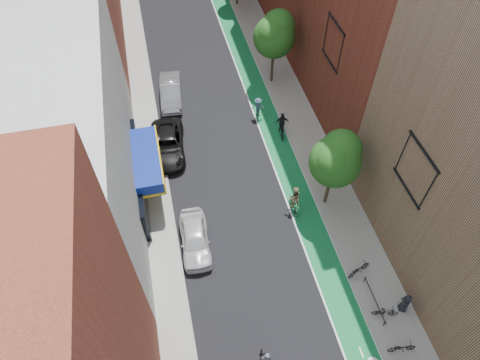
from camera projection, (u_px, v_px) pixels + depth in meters
bike_lane at (249, 71)px, 40.06m from camera, size 2.00×68.00×0.01m
sidewalk_left at (142, 86)px, 38.58m from camera, size 2.00×68.00×0.15m
sidewalk_right at (275, 67)px, 40.37m from camera, size 3.00×68.00×0.15m
building_left_white at (58, 143)px, 25.91m from camera, size 8.00×20.00×12.00m
tree_near at (336, 159)px, 26.90m from camera, size 3.40×3.36×6.42m
tree_mid at (275, 34)px, 35.29m from camera, size 3.55×3.53×6.74m
parked_car_white at (195, 239)px, 27.71m from camera, size 2.06×4.66×1.56m
parked_car_black at (168, 144)px, 33.04m from camera, size 3.05×5.71×1.53m
parked_car_silver at (171, 92)px, 36.93m from camera, size 2.19×5.07×1.62m
cyclist_lane_near at (294, 200)px, 29.42m from camera, size 0.92×1.75×2.23m
cyclist_lane_mid at (282, 127)px, 34.19m from camera, size 1.13×1.94×2.16m
cyclist_lane_far at (258, 109)px, 35.40m from camera, size 1.15×1.58×1.96m
parked_bike_near at (402, 348)px, 23.57m from camera, size 1.67×0.75×0.85m
parked_bike_mid at (385, 312)px, 24.80m from camera, size 1.61×0.84×0.93m
parked_bike_far at (359, 269)px, 26.53m from camera, size 1.85×1.17×0.92m
pedestrian at (405, 303)px, 24.79m from camera, size 0.72×0.90×1.60m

